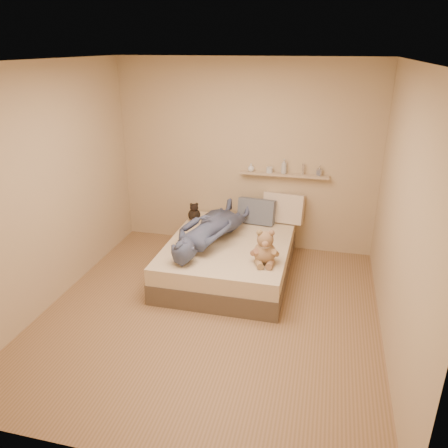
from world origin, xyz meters
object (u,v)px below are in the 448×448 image
(bed, at_px, (229,258))
(dark_plush, at_px, (194,213))
(pillow_grey, at_px, (256,211))
(pillow_cream, at_px, (283,208))
(wall_shelf, at_px, (284,175))
(game_console, at_px, (187,249))
(teddy_bear, at_px, (265,250))
(person, at_px, (211,227))

(bed, distance_m, dark_plush, 0.91)
(pillow_grey, bearing_deg, bed, -107.80)
(dark_plush, height_order, pillow_grey, pillow_grey)
(pillow_cream, bearing_deg, pillow_grey, -158.25)
(pillow_cream, xyz_separation_m, wall_shelf, (-0.02, 0.08, 0.45))
(dark_plush, relative_size, wall_shelf, 0.22)
(game_console, distance_m, teddy_bear, 0.87)
(bed, height_order, teddy_bear, teddy_bear)
(game_console, bearing_deg, bed, 59.99)
(teddy_bear, xyz_separation_m, pillow_cream, (0.06, 1.30, 0.03))
(game_console, bearing_deg, dark_plush, 103.64)
(person, bearing_deg, teddy_bear, 163.59)
(game_console, height_order, teddy_bear, teddy_bear)
(game_console, xyz_separation_m, dark_plush, (-0.28, 1.17, -0.02))
(dark_plush, relative_size, person, 0.17)
(bed, relative_size, pillow_cream, 3.45)
(dark_plush, bearing_deg, bed, -41.83)
(wall_shelf, bearing_deg, pillow_cream, -74.16)
(bed, distance_m, game_console, 0.78)
(teddy_bear, distance_m, pillow_grey, 1.20)
(pillow_grey, height_order, person, person)
(person, xyz_separation_m, wall_shelf, (0.77, 0.96, 0.46))
(bed, relative_size, wall_shelf, 1.58)
(dark_plush, height_order, wall_shelf, wall_shelf)
(game_console, bearing_deg, person, 77.05)
(game_console, height_order, wall_shelf, wall_shelf)
(teddy_bear, xyz_separation_m, person, (-0.74, 0.42, 0.02))
(bed, bearing_deg, person, -166.88)
(pillow_grey, bearing_deg, dark_plush, -171.72)
(teddy_bear, height_order, dark_plush, teddy_bear)
(bed, distance_m, person, 0.48)
(game_console, bearing_deg, teddy_bear, 8.49)
(dark_plush, bearing_deg, pillow_cream, 12.37)
(dark_plush, bearing_deg, person, -56.39)
(bed, height_order, pillow_grey, pillow_grey)
(bed, height_order, game_console, game_console)
(bed, distance_m, pillow_cream, 1.09)
(pillow_grey, bearing_deg, person, -120.86)
(dark_plush, bearing_deg, teddy_bear, -42.18)
(wall_shelf, bearing_deg, person, -128.77)
(dark_plush, xyz_separation_m, wall_shelf, (1.18, 0.34, 0.54))
(dark_plush, relative_size, pillow_grey, 0.53)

